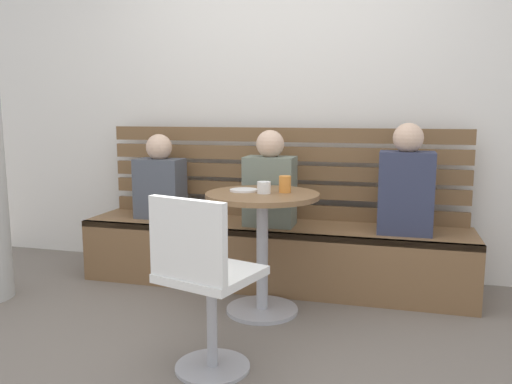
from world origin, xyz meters
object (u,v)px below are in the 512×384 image
object	(u,v)px
white_chair	(203,279)
person_adult	(406,185)
person_child_middle	(160,181)
plate_small	(244,190)
booth_bench	(272,254)
person_child_left	(270,184)
cafe_table	(262,229)
cup_tumbler_orange	(285,184)
cup_ceramic_white	(264,188)

from	to	relation	value
white_chair	person_adult	world-z (taller)	person_adult
person_child_middle	plate_small	distance (m)	0.92
booth_bench	person_child_left	xyz separation A→B (m)	(-0.01, -0.03, 0.51)
cafe_table	white_chair	size ratio (longest dim) A/B	0.87
cafe_table	person_adult	distance (m)	0.98
booth_bench	cup_tumbler_orange	distance (m)	0.75
cafe_table	person_child_left	xyz separation A→B (m)	(-0.07, 0.47, 0.21)
cafe_table	cup_tumbler_orange	distance (m)	0.30
booth_bench	plate_small	bearing A→B (deg)	-98.36
person_child_left	person_child_middle	xyz separation A→B (m)	(-0.85, 0.05, -0.02)
cup_tumbler_orange	person_child_left	bearing A→B (deg)	114.99
cafe_table	cup_tumbler_orange	size ratio (longest dim) A/B	7.40
booth_bench	person_adult	size ratio (longest dim) A/B	3.81
white_chair	cup_ceramic_white	distance (m)	0.86
white_chair	person_adult	xyz separation A→B (m)	(0.90, 1.28, 0.29)
person_adult	person_child_left	xyz separation A→B (m)	(-0.90, 0.00, -0.03)
cup_tumbler_orange	plate_small	distance (m)	0.26
cup_ceramic_white	plate_small	bearing A→B (deg)	159.70
person_child_middle	person_adult	bearing A→B (deg)	-1.72
booth_bench	person_child_left	size ratio (longest dim) A/B	4.11
person_child_middle	plate_small	size ratio (longest dim) A/B	3.63
person_child_left	plate_small	distance (m)	0.43
person_child_left	plate_small	xyz separation A→B (m)	(-0.06, -0.43, 0.02)
person_adult	person_child_middle	world-z (taller)	person_adult
cafe_table	cup_tumbler_orange	bearing A→B (deg)	23.77
cafe_table	person_child_middle	size ratio (longest dim) A/B	1.20
cafe_table	cup_ceramic_white	size ratio (longest dim) A/B	9.25
cafe_table	person_child_left	size ratio (longest dim) A/B	1.13
booth_bench	plate_small	world-z (taller)	plate_small
person_adult	person_child_middle	bearing A→B (deg)	178.28
person_adult	cup_tumbler_orange	size ratio (longest dim) A/B	7.09
booth_bench	white_chair	world-z (taller)	white_chair
cafe_table	cup_ceramic_white	xyz separation A→B (m)	(0.01, -0.01, 0.26)
person_child_left	cup_ceramic_white	xyz separation A→B (m)	(0.08, -0.48, 0.04)
white_chair	plate_small	size ratio (longest dim) A/B	5.00
booth_bench	white_chair	xyz separation A→B (m)	(-0.01, -1.31, 0.24)
person_child_middle	plate_small	bearing A→B (deg)	-31.25
white_chair	plate_small	xyz separation A→B (m)	(-0.06, 0.85, 0.28)
cafe_table	white_chair	bearing A→B (deg)	-94.86
plate_small	white_chair	bearing A→B (deg)	-86.06
cafe_table	cup_tumbler_orange	world-z (taller)	cup_tumbler_orange
person_adult	cup_ceramic_white	distance (m)	0.95
cup_tumbler_orange	person_adult	bearing A→B (deg)	30.25
white_chair	plate_small	distance (m)	0.90
white_chair	person_child_middle	bearing A→B (deg)	122.49
person_child_left	cup_ceramic_white	world-z (taller)	person_child_left
booth_bench	cafe_table	world-z (taller)	cafe_table
plate_small	person_adult	bearing A→B (deg)	24.00
person_child_left	booth_bench	bearing A→B (deg)	76.41
cafe_table	person_child_middle	bearing A→B (deg)	150.51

